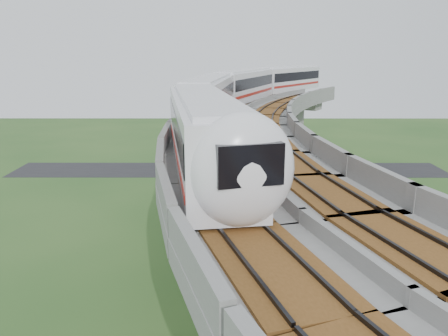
% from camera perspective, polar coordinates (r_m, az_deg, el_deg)
% --- Properties ---
extents(ground, '(160.00, 160.00, 0.00)m').
position_cam_1_polar(ground, '(33.19, 1.16, -13.78)').
color(ground, '#2A5120').
rests_on(ground, ground).
extents(dirt_lot, '(18.00, 26.00, 0.04)m').
position_cam_1_polar(dirt_lot, '(34.65, 25.83, -14.05)').
color(dirt_lot, gray).
rests_on(dirt_lot, ground).
extents(asphalt_road, '(60.00, 8.00, 0.03)m').
position_cam_1_polar(asphalt_road, '(61.24, 0.69, -0.23)').
color(asphalt_road, '#232326').
rests_on(asphalt_road, ground).
extents(viaduct, '(19.58, 73.98, 11.40)m').
position_cam_1_polar(viaduct, '(30.26, 8.55, 1.59)').
color(viaduct, '#99968E').
rests_on(viaduct, ground).
extents(metro_train, '(18.17, 59.87, 3.64)m').
position_cam_1_polar(metro_train, '(42.09, 3.33, 9.90)').
color(metro_train, white).
rests_on(metro_train, ground).
extents(fence, '(3.87, 38.73, 1.50)m').
position_cam_1_polar(fence, '(34.42, 18.01, -12.06)').
color(fence, '#2D382D').
rests_on(fence, ground).
extents(tree_0, '(2.67, 2.67, 3.58)m').
position_cam_1_polar(tree_0, '(56.39, 12.83, 0.63)').
color(tree_0, '#382314').
rests_on(tree_0, ground).
extents(tree_1, '(2.82, 2.82, 2.99)m').
position_cam_1_polar(tree_1, '(46.22, 10.91, -3.23)').
color(tree_1, '#382314').
rests_on(tree_1, ground).
extents(tree_2, '(2.42, 2.42, 3.03)m').
position_cam_1_polar(tree_2, '(37.81, 12.31, -7.10)').
color(tree_2, '#382314').
rests_on(tree_2, ground).
extents(tree_3, '(1.96, 1.96, 2.64)m').
position_cam_1_polar(tree_3, '(28.23, 15.07, -15.66)').
color(tree_3, '#382314').
rests_on(tree_3, ground).
extents(car_white, '(1.55, 3.60, 1.21)m').
position_cam_1_polar(car_white, '(30.62, 23.20, -16.35)').
color(car_white, silver).
rests_on(car_white, dirt_lot).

